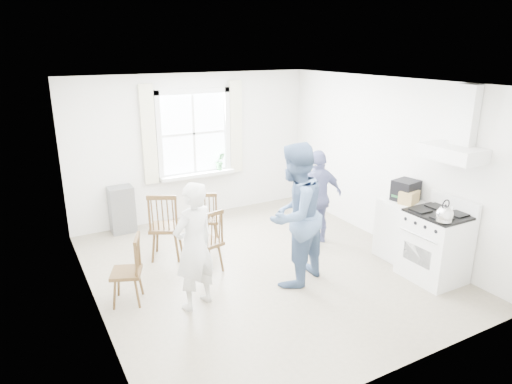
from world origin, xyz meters
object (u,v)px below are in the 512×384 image
object	(u,v)px
stereo_stack	(406,190)
windsor_chair_c	(133,262)
gas_stove	(435,245)
windsor_chair_a	(209,236)
windsor_chair_b	(164,220)
person_left	(194,246)
person_mid	(294,215)
low_cabinet	(400,229)
person_right	(318,197)

from	to	relation	value
stereo_stack	windsor_chair_c	distance (m)	3.90
gas_stove	stereo_stack	xyz separation A→B (m)	(0.10, 0.69, 0.57)
stereo_stack	windsor_chair_a	world-z (taller)	stereo_stack
windsor_chair_a	windsor_chair_c	distance (m)	1.12
windsor_chair_b	person_left	size ratio (longest dim) A/B	0.66
windsor_chair_c	person_left	distance (m)	0.81
windsor_chair_c	person_mid	world-z (taller)	person_mid
windsor_chair_c	windsor_chair_a	bearing A→B (deg)	11.53
windsor_chair_c	stereo_stack	bearing A→B (deg)	-9.74
stereo_stack	person_mid	size ratio (longest dim) A/B	0.20
windsor_chair_b	windsor_chair_c	bearing A→B (deg)	-126.73
windsor_chair_b	person_mid	size ratio (longest dim) A/B	0.55
low_cabinet	person_mid	size ratio (longest dim) A/B	0.47
low_cabinet	windsor_chair_c	distance (m)	3.83
gas_stove	low_cabinet	xyz separation A→B (m)	(0.07, 0.70, -0.03)
windsor_chair_b	person_right	world-z (taller)	person_right
low_cabinet	person_left	world-z (taller)	person_left
stereo_stack	person_right	xyz separation A→B (m)	(-0.78, 1.05, -0.29)
windsor_chair_c	person_mid	distance (m)	2.09
stereo_stack	windsor_chair_b	world-z (taller)	stereo_stack
person_left	person_mid	world-z (taller)	person_mid
gas_stove	windsor_chair_c	world-z (taller)	gas_stove
gas_stove	person_mid	xyz separation A→B (m)	(-1.72, 0.83, 0.47)
person_mid	person_right	size ratio (longest dim) A/B	1.25
windsor_chair_b	person_mid	bearing A→B (deg)	-47.96
person_mid	low_cabinet	bearing A→B (deg)	151.79
windsor_chair_a	person_left	size ratio (longest dim) A/B	0.60
gas_stove	low_cabinet	world-z (taller)	gas_stove
windsor_chair_a	person_left	xyz separation A→B (m)	(-0.48, -0.67, 0.22)
low_cabinet	windsor_chair_c	size ratio (longest dim) A/B	1.02
windsor_chair_b	person_right	bearing A→B (deg)	-12.79
low_cabinet	person_left	distance (m)	3.18
windsor_chair_b	person_left	bearing A→B (deg)	-92.90
windsor_chair_a	windsor_chair_c	size ratio (longest dim) A/B	1.07
stereo_stack	person_right	world-z (taller)	person_right
stereo_stack	gas_stove	bearing A→B (deg)	-98.47
windsor_chair_b	person_right	xyz separation A→B (m)	(2.35, -0.53, 0.12)
gas_stove	stereo_stack	world-z (taller)	stereo_stack
person_left	gas_stove	bearing A→B (deg)	144.28
gas_stove	windsor_chair_a	xyz separation A→B (m)	(-2.61, 1.57, 0.09)
low_cabinet	windsor_chair_b	bearing A→B (deg)	153.03
stereo_stack	windsor_chair_c	world-z (taller)	stereo_stack
windsor_chair_b	person_right	size ratio (longest dim) A/B	0.69
low_cabinet	person_right	distance (m)	1.31
windsor_chair_a	person_mid	xyz separation A→B (m)	(0.89, -0.74, 0.38)
low_cabinet	stereo_stack	xyz separation A→B (m)	(0.03, -0.01, 0.60)
person_left	low_cabinet	bearing A→B (deg)	156.91
windsor_chair_b	person_right	distance (m)	2.41
stereo_stack	person_left	distance (m)	3.21
low_cabinet	windsor_chair_b	distance (m)	3.47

